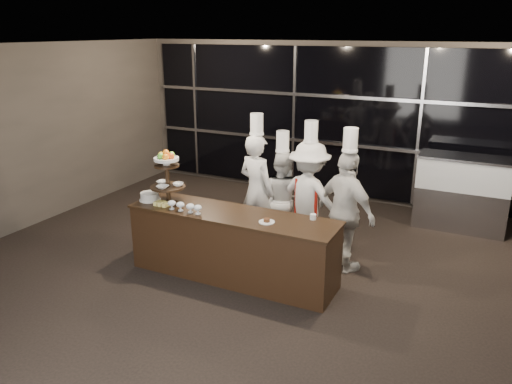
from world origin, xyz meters
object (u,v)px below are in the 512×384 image
at_px(display_stand, 167,173).
at_px(chef_c, 309,198).
at_px(layer_cake, 150,196).
at_px(chef_b, 282,198).
at_px(buffet_counter, 233,245).
at_px(chef_d, 346,211).
at_px(display_case, 462,189).
at_px(chef_a, 257,189).

relative_size(display_stand, chef_c, 0.37).
height_order(layer_cake, chef_b, chef_b).
distance_m(buffet_counter, display_stand, 1.33).
bearing_deg(display_stand, layer_cake, -169.94).
relative_size(chef_c, chef_d, 0.99).
bearing_deg(buffet_counter, chef_d, 34.50).
bearing_deg(display_stand, buffet_counter, 0.01).
bearing_deg(buffet_counter, display_stand, -179.99).
xyz_separation_m(chef_c, chef_d, (0.66, -0.35, 0.01)).
bearing_deg(chef_b, display_case, 38.60).
bearing_deg(chef_c, display_stand, -142.82).
height_order(buffet_counter, chef_a, chef_a).
relative_size(chef_b, chef_d, 0.90).
height_order(chef_b, chef_d, chef_d).
distance_m(display_case, chef_a, 3.48).
bearing_deg(buffet_counter, chef_b, 83.35).
distance_m(layer_cake, display_case, 5.06).
bearing_deg(chef_b, display_stand, -131.76).
bearing_deg(chef_d, chef_a, 171.02).
relative_size(buffet_counter, layer_cake, 9.47).
xyz_separation_m(chef_b, chef_d, (1.12, -0.41, 0.10)).
bearing_deg(chef_d, chef_b, 159.80).
height_order(chef_c, chef_d, chef_d).
height_order(buffet_counter, display_stand, display_stand).
bearing_deg(chef_c, chef_d, -27.56).
xyz_separation_m(buffet_counter, chef_c, (0.61, 1.22, 0.39)).
xyz_separation_m(display_stand, layer_cake, (-0.28, -0.05, -0.37)).
height_order(layer_cake, display_case, display_case).
relative_size(layer_cake, chef_b, 0.17).
relative_size(display_case, chef_a, 0.71).
bearing_deg(chef_b, chef_a, -151.29).
relative_size(display_stand, layer_cake, 2.48).
bearing_deg(chef_a, display_case, 37.52).
distance_m(display_stand, chef_b, 1.82).
bearing_deg(chef_a, chef_c, 8.29).
bearing_deg(layer_cake, display_stand, 10.06).
distance_m(buffet_counter, layer_cake, 1.38).
height_order(buffet_counter, chef_b, chef_b).
relative_size(buffet_counter, chef_d, 1.42).
relative_size(layer_cake, display_case, 0.21).
height_order(buffet_counter, chef_d, chef_d).
xyz_separation_m(chef_b, chef_c, (0.46, -0.07, 0.09)).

